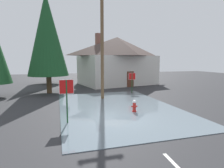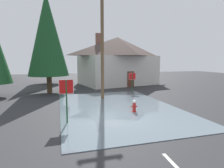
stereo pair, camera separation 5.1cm
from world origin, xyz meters
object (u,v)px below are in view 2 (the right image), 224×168
utility_pole (102,41)px  pine_tree_mid_left (47,34)px  fire_hydrant (134,106)px  stop_sign_far (132,79)px  house (118,60)px  stop_sign_near (66,92)px  pine_tree_short_left (47,39)px

utility_pole → pine_tree_mid_left: pine_tree_mid_left is taller
fire_hydrant → stop_sign_far: 7.32m
fire_hydrant → house: 15.19m
fire_hydrant → stop_sign_far: (2.60, 6.76, 1.10)m
stop_sign_near → house: 17.44m
stop_sign_near → stop_sign_far: 10.44m
pine_tree_short_left → pine_tree_mid_left: bearing=-87.3°
pine_tree_short_left → house: bearing=-20.3°
stop_sign_near → fire_hydrant: (4.35, 1.02, -1.31)m
stop_sign_near → house: (7.81, 15.50, 1.73)m
utility_pole → house: 10.78m
stop_sign_near → house: bearing=63.3°
utility_pole → house: (4.48, 9.68, -1.56)m
fire_hydrant → house: house is taller
utility_pole → pine_tree_short_left: 14.23m
stop_sign_far → pine_tree_short_left: 15.05m
utility_pole → stop_sign_near: bearing=-119.8°
pine_tree_short_left → stop_sign_near: bearing=-84.8°
stop_sign_near → pine_tree_short_left: size_ratio=0.22×
stop_sign_near → stop_sign_far: (6.95, 7.78, -0.21)m
stop_sign_far → house: (0.86, 7.72, 1.95)m
stop_sign_far → pine_tree_short_left: size_ratio=0.19×
fire_hydrant → stop_sign_far: size_ratio=0.39×
pine_tree_short_left → utility_pole: bearing=-69.0°
utility_pole → stop_sign_far: bearing=28.6°
pine_tree_short_left → stop_sign_far: bearing=-52.3°
stop_sign_near → pine_tree_mid_left: (-1.32, 10.26, 4.28)m
stop_sign_near → utility_pole: bearing=60.2°
stop_sign_far → pine_tree_short_left: pine_tree_short_left is taller
stop_sign_near → utility_pole: 7.47m
fire_hydrant → pine_tree_mid_left: bearing=121.5°
stop_sign_near → utility_pole: (3.34, 5.81, 3.29)m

